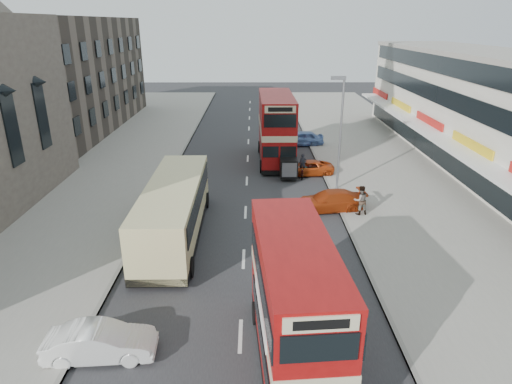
% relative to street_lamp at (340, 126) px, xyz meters
% --- Properties ---
extents(ground, '(160.00, 160.00, 0.00)m').
position_rel_street_lamp_xyz_m(ground, '(-6.52, -18.00, -4.78)').
color(ground, '#28282B').
rests_on(ground, ground).
extents(road_surface, '(12.00, 90.00, 0.01)m').
position_rel_street_lamp_xyz_m(road_surface, '(-6.52, 2.00, -4.78)').
color(road_surface, '#28282B').
rests_on(road_surface, ground).
extents(pavement_right, '(12.00, 90.00, 0.15)m').
position_rel_street_lamp_xyz_m(pavement_right, '(5.48, 2.00, -4.71)').
color(pavement_right, gray).
rests_on(pavement_right, ground).
extents(pavement_left, '(12.00, 90.00, 0.15)m').
position_rel_street_lamp_xyz_m(pavement_left, '(-18.52, 2.00, -4.71)').
color(pavement_left, gray).
rests_on(pavement_left, ground).
extents(kerb_left, '(0.20, 90.00, 0.16)m').
position_rel_street_lamp_xyz_m(kerb_left, '(-12.62, 2.00, -4.71)').
color(kerb_left, gray).
rests_on(kerb_left, ground).
extents(kerb_right, '(0.20, 90.00, 0.16)m').
position_rel_street_lamp_xyz_m(kerb_right, '(-0.42, 2.00, -4.71)').
color(kerb_right, gray).
rests_on(kerb_right, ground).
extents(brick_terrace, '(14.00, 28.00, 12.00)m').
position_rel_street_lamp_xyz_m(brick_terrace, '(-28.52, 20.00, 1.22)').
color(brick_terrace, '#66594C').
rests_on(brick_terrace, ground).
extents(commercial_row, '(9.90, 46.20, 9.30)m').
position_rel_street_lamp_xyz_m(commercial_row, '(13.42, 4.00, -0.09)').
color(commercial_row, beige).
rests_on(commercial_row, ground).
extents(street_lamp, '(1.00, 0.20, 8.12)m').
position_rel_street_lamp_xyz_m(street_lamp, '(0.00, 0.00, 0.00)').
color(street_lamp, slate).
rests_on(street_lamp, ground).
extents(bus_main, '(2.95, 8.62, 4.72)m').
position_rel_street_lamp_xyz_m(bus_main, '(-4.61, -17.48, -2.30)').
color(bus_main, black).
rests_on(bus_main, ground).
extents(bus_second, '(2.88, 10.12, 5.57)m').
position_rel_street_lamp_xyz_m(bus_second, '(-4.02, 7.18, -1.85)').
color(bus_second, black).
rests_on(bus_second, ground).
extents(coach, '(3.01, 11.20, 2.96)m').
position_rel_street_lamp_xyz_m(coach, '(-10.44, -7.40, -3.04)').
color(coach, black).
rests_on(coach, ground).
extents(car_left_front, '(4.04, 1.65, 1.30)m').
position_rel_street_lamp_xyz_m(car_left_front, '(-11.55, -17.11, -4.13)').
color(car_left_front, white).
rests_on(car_left_front, ground).
extents(car_right_a, '(4.75, 2.36, 1.33)m').
position_rel_street_lamp_xyz_m(car_right_a, '(-1.06, -3.67, -4.12)').
color(car_right_a, '#A83810').
rests_on(car_right_a, ground).
extents(car_right_b, '(4.21, 2.17, 1.14)m').
position_rel_street_lamp_xyz_m(car_right_b, '(-1.64, 3.51, -4.22)').
color(car_right_b, '#C04213').
rests_on(car_right_b, ground).
extents(car_right_c, '(4.38, 1.88, 1.47)m').
position_rel_street_lamp_xyz_m(car_right_c, '(-1.25, 12.49, -4.05)').
color(car_right_c, '#6287C5').
rests_on(car_right_c, ground).
extents(pedestrian_near, '(0.80, 0.63, 1.91)m').
position_rel_street_lamp_xyz_m(pedestrian_near, '(0.68, -4.64, -3.68)').
color(pedestrian_near, gray).
rests_on(pedestrian_near, pavement_right).
extents(cyclist, '(0.93, 2.02, 1.89)m').
position_rel_street_lamp_xyz_m(cyclist, '(-2.13, 2.90, -4.16)').
color(cyclist, gray).
rests_on(cyclist, ground).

